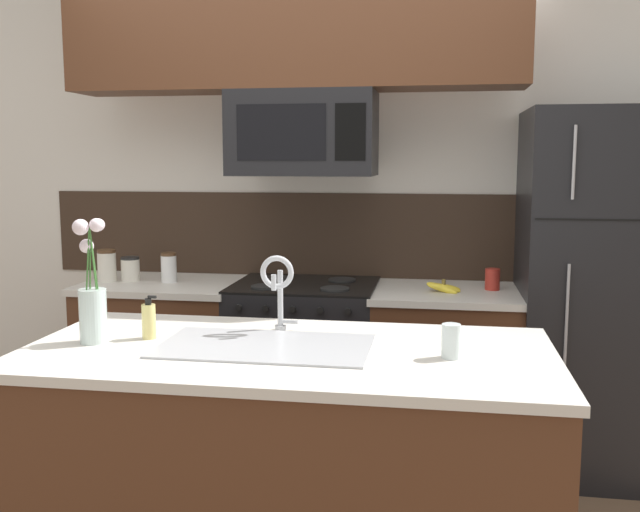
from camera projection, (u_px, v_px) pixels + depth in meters
name	position (u px, v px, depth m)	size (l,w,h in m)	color
rear_partition	(368.00, 209.00, 4.07)	(5.20, 0.10, 2.60)	silver
splash_band	(315.00, 235.00, 4.09)	(3.14, 0.01, 0.48)	#332319
back_counter_left	(166.00, 361.00, 3.99)	(0.86, 0.65, 0.91)	#4C2B19
back_counter_right	(444.00, 375.00, 3.74)	(0.76, 0.65, 0.91)	#4C2B19
stove_range	(305.00, 367.00, 3.86)	(0.76, 0.64, 0.93)	black
microwave	(304.00, 134.00, 3.67)	(0.74, 0.40, 0.43)	black
upper_cabinet_band	(293.00, 30.00, 3.58)	(2.32, 0.34, 0.60)	#4C2B19
refrigerator	(608.00, 294.00, 3.57)	(0.87, 0.74, 1.82)	black
storage_jar_tall	(107.00, 266.00, 3.93)	(0.10, 0.10, 0.18)	silver
storage_jar_medium	(130.00, 269.00, 3.95)	(0.10, 0.10, 0.13)	silver
storage_jar_short	(169.00, 268.00, 3.90)	(0.08, 0.08, 0.16)	silver
banana_bunch	(443.00, 288.00, 3.62)	(0.19, 0.12, 0.08)	yellow
coffee_tin	(492.00, 279.00, 3.68)	(0.08, 0.08, 0.11)	#B22D23
island_counter	(288.00, 468.00, 2.61)	(1.89, 0.92, 0.91)	#4C2B19
kitchen_sink	(265.00, 365.00, 2.57)	(0.76, 0.44, 0.16)	#ADAFB5
sink_faucet	(278.00, 283.00, 2.75)	(0.14, 0.14, 0.31)	#B7BABF
dish_soap_bottle	(149.00, 321.00, 2.68)	(0.06, 0.05, 0.16)	#DBCC75
spare_glass	(451.00, 341.00, 2.41)	(0.06, 0.06, 0.12)	silver
flower_vase	(92.00, 303.00, 2.61)	(0.11, 0.10, 0.46)	silver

